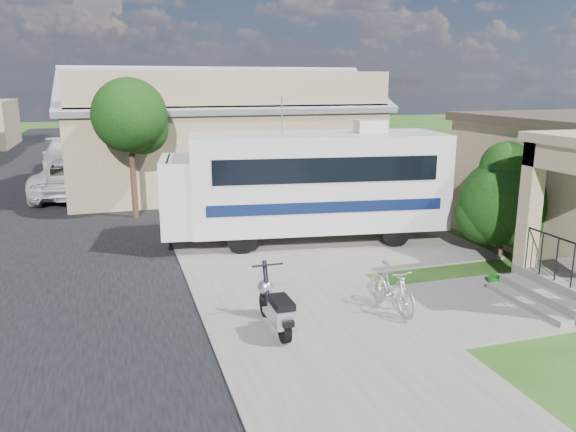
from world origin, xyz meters
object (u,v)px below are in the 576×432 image
object	(u,v)px
motorhome	(307,181)
scooter	(276,308)
pickup_truck	(73,177)
bicycle	(392,291)
garden_hose	(496,281)
shrub	(504,198)
van	(67,156)

from	to	relation	value
motorhome	scooter	world-z (taller)	motorhome
scooter	pickup_truck	distance (m)	15.09
bicycle	garden_hose	distance (m)	3.09
motorhome	garden_hose	xyz separation A→B (m)	(2.86, -4.71, -1.63)
shrub	bicycle	bearing A→B (deg)	-150.25
bicycle	van	xyz separation A→B (m)	(-7.23, 20.83, 0.33)
shrub	van	size ratio (longest dim) A/B	0.55
motorhome	shrub	world-z (taller)	motorhome
shrub	scooter	xyz separation A→B (m)	(-6.88, -2.80, -1.03)
bicycle	pickup_truck	xyz separation A→B (m)	(-6.56, 14.26, 0.30)
shrub	garden_hose	bearing A→B (deg)	-128.88
shrub	scooter	size ratio (longest dim) A/B	1.78
shrub	van	xyz separation A→B (m)	(-11.69, 18.28, -0.74)
scooter	van	distance (m)	21.62
pickup_truck	motorhome	bearing A→B (deg)	132.27
van	shrub	bearing A→B (deg)	-62.50
scooter	pickup_truck	xyz separation A→B (m)	(-4.15, 14.51, 0.27)
motorhome	scooter	xyz separation A→B (m)	(-2.54, -5.67, -1.22)
van	scooter	bearing A→B (deg)	-82.23
scooter	bicycle	xyz separation A→B (m)	(2.41, 0.24, -0.03)
scooter	shrub	bearing A→B (deg)	21.34
garden_hose	van	bearing A→B (deg)	116.90
motorhome	bicycle	world-z (taller)	motorhome
motorhome	garden_hose	distance (m)	5.74
motorhome	bicycle	bearing A→B (deg)	-83.31
pickup_truck	garden_hose	world-z (taller)	pickup_truck
scooter	garden_hose	distance (m)	5.49
van	bicycle	bearing A→B (deg)	-75.97
bicycle	motorhome	bearing A→B (deg)	82.51
shrub	garden_hose	size ratio (longest dim) A/B	8.20
pickup_truck	garden_hose	bearing A→B (deg)	130.31
bicycle	pickup_truck	world-z (taller)	pickup_truck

